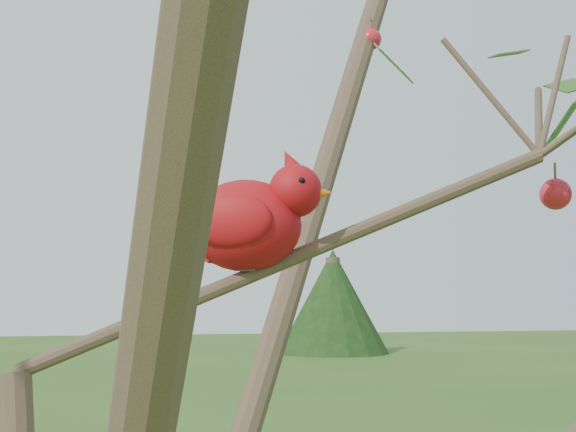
% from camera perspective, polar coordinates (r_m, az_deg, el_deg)
% --- Properties ---
extents(crabapple_tree, '(2.35, 2.05, 2.95)m').
position_cam_1_polar(crabapple_tree, '(0.89, -12.77, 0.61)').
color(crabapple_tree, '#3C2D20').
rests_on(crabapple_tree, ground).
extents(cardinal, '(0.21, 0.14, 0.15)m').
position_cam_1_polar(cardinal, '(1.00, -2.40, -0.29)').
color(cardinal, '#A40E12').
rests_on(cardinal, ground).
extents(distant_trees, '(42.31, 10.61, 3.35)m').
position_cam_1_polar(distant_trees, '(24.83, -16.16, -5.99)').
color(distant_trees, '#3C2D20').
rests_on(distant_trees, ground).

